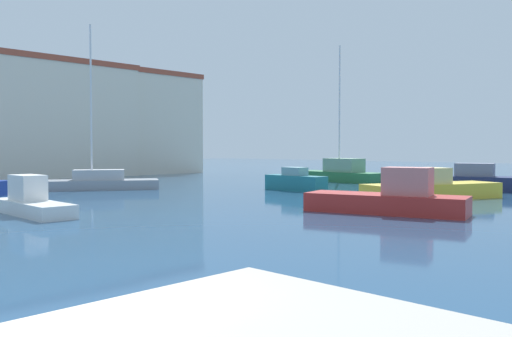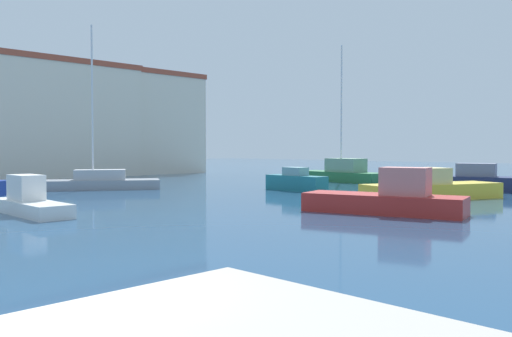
% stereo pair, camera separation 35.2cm
% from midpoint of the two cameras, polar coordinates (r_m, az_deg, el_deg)
% --- Properties ---
extents(water, '(160.00, 160.00, 0.00)m').
position_cam_midpoint_polar(water, '(31.09, -11.07, -2.73)').
color(water, navy).
rests_on(water, ground).
extents(sailboat_green_inner_mooring, '(3.04, 8.06, 10.68)m').
position_cam_midpoint_polar(sailboat_green_inner_mooring, '(42.97, 9.34, -0.47)').
color(sailboat_green_inner_mooring, '#28703D').
rests_on(sailboat_green_inner_mooring, water).
extents(sailboat_grey_center_channel, '(8.23, 6.33, 10.43)m').
position_cam_midpoint_polar(sailboat_grey_center_channel, '(35.87, -16.43, -1.35)').
color(sailboat_grey_center_channel, gray).
rests_on(sailboat_grey_center_channel, water).
extents(motorboat_white_behind_lamppost, '(1.52, 5.14, 1.56)m').
position_cam_midpoint_polar(motorboat_white_behind_lamppost, '(23.12, -22.42, -3.26)').
color(motorboat_white_behind_lamppost, white).
rests_on(motorboat_white_behind_lamppost, water).
extents(motorboat_navy_distant_east, '(4.16, 7.99, 1.69)m').
position_cam_midpoint_polar(motorboat_navy_distant_east, '(36.21, 20.98, -1.26)').
color(motorboat_navy_distant_east, '#19234C').
rests_on(motorboat_navy_distant_east, water).
extents(motorboat_teal_far_left, '(1.40, 4.33, 1.45)m').
position_cam_midpoint_polar(motorboat_teal_far_left, '(33.38, 4.54, -1.39)').
color(motorboat_teal_far_left, '#1E707A').
rests_on(motorboat_teal_far_left, water).
extents(motorboat_red_near_pier, '(3.48, 6.63, 1.87)m').
position_cam_midpoint_polar(motorboat_red_near_pier, '(22.27, 14.17, -3.18)').
color(motorboat_red_near_pier, '#B22823').
rests_on(motorboat_red_near_pier, water).
extents(motorboat_yellow_far_right, '(7.82, 4.83, 1.63)m').
position_cam_midpoint_polar(motorboat_yellow_far_right, '(29.18, 18.27, -1.99)').
color(motorboat_yellow_far_right, gold).
rests_on(motorboat_yellow_far_right, water).
extents(warehouse_block, '(13.98, 7.48, 10.57)m').
position_cam_midpoint_polar(warehouse_block, '(53.04, -20.24, 4.90)').
color(warehouse_block, beige).
rests_on(warehouse_block, ground).
extents(harbor_office, '(10.59, 9.07, 10.54)m').
position_cam_midpoint_polar(harbor_office, '(58.97, -11.83, 4.68)').
color(harbor_office, beige).
rests_on(harbor_office, ground).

